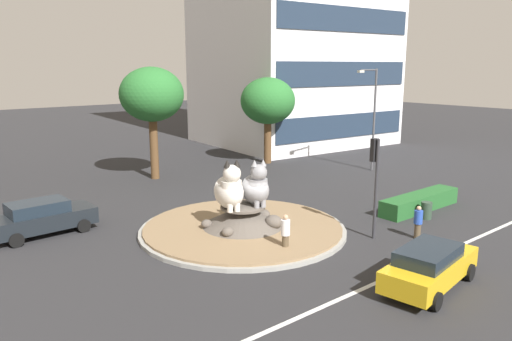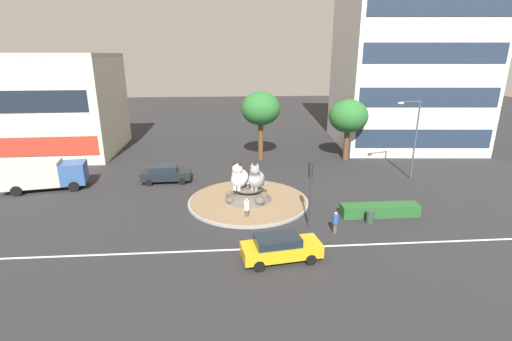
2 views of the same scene
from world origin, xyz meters
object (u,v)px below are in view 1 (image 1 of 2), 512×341
object	(u,v)px
traffic_light_mast	(375,169)
second_tree_near_tower	(152,95)
cat_statue_white	(229,190)
hatchback_near_shophouse	(430,266)
broadleaf_tree_behind_island	(268,101)
sedan_on_far_lane	(42,217)
cat_statue_grey	(256,187)
litter_bin	(426,210)
pedestrian_blue_shirt	(418,222)
pedestrian_white_shirt	(285,233)
streetlight_arm	(373,113)

from	to	relation	value
traffic_light_mast	second_tree_near_tower	distance (m)	17.72
cat_statue_white	second_tree_near_tower	distance (m)	13.65
cat_statue_white	traffic_light_mast	xyz separation A→B (m)	(4.80, -4.60, 1.10)
traffic_light_mast	hatchback_near_shophouse	size ratio (longest dim) A/B	0.95
traffic_light_mast	cat_statue_white	bearing A→B (deg)	52.97
broadleaf_tree_behind_island	sedan_on_far_lane	size ratio (longest dim) A/B	1.49
cat_statue_grey	litter_bin	world-z (taller)	cat_statue_grey
cat_statue_grey	second_tree_near_tower	size ratio (longest dim) A/B	0.29
cat_statue_grey	traffic_light_mast	world-z (taller)	traffic_light_mast
broadleaf_tree_behind_island	litter_bin	bearing A→B (deg)	-101.58
second_tree_near_tower	pedestrian_blue_shirt	distance (m)	19.80
hatchback_near_shophouse	pedestrian_white_shirt	bearing A→B (deg)	97.77
streetlight_arm	litter_bin	world-z (taller)	streetlight_arm
second_tree_near_tower	hatchback_near_shophouse	bearing A→B (deg)	-92.01
cat_statue_grey	streetlight_arm	size ratio (longest dim) A/B	0.30
traffic_light_mast	litter_bin	bearing A→B (deg)	-83.48
cat_statue_white	hatchback_near_shophouse	distance (m)	9.52
cat_statue_grey	sedan_on_far_lane	size ratio (longest dim) A/B	0.49
pedestrian_white_shirt	litter_bin	distance (m)	9.00
hatchback_near_shophouse	traffic_light_mast	bearing A→B (deg)	51.06
sedan_on_far_lane	hatchback_near_shophouse	distance (m)	17.27
sedan_on_far_lane	hatchback_near_shophouse	size ratio (longest dim) A/B	0.95
sedan_on_far_lane	cat_statue_grey	bearing A→B (deg)	-37.26
pedestrian_white_shirt	cat_statue_grey	bearing A→B (deg)	28.45
second_tree_near_tower	pedestrian_white_shirt	xyz separation A→B (m)	(-2.46, -16.23, -4.96)
streetlight_arm	pedestrian_blue_shirt	xyz separation A→B (m)	(-10.50, -10.83, -3.61)
pedestrian_white_shirt	sedan_on_far_lane	bearing A→B (deg)	84.53
streetlight_arm	hatchback_near_shophouse	distance (m)	20.63
traffic_light_mast	pedestrian_blue_shirt	bearing A→B (deg)	-126.06
hatchback_near_shophouse	streetlight_arm	bearing A→B (deg)	35.01
cat_statue_white	streetlight_arm	distance (m)	17.66
cat_statue_grey	broadleaf_tree_behind_island	world-z (taller)	broadleaf_tree_behind_island
litter_bin	sedan_on_far_lane	bearing A→B (deg)	147.88
cat_statue_white	streetlight_arm	bearing A→B (deg)	125.28
cat_statue_white	pedestrian_blue_shirt	size ratio (longest dim) A/B	1.54
second_tree_near_tower	litter_bin	size ratio (longest dim) A/B	8.66
hatchback_near_shophouse	cat_statue_white	bearing A→B (deg)	94.43
traffic_light_mast	broadleaf_tree_behind_island	bearing A→B (deg)	-18.75
traffic_light_mast	broadleaf_tree_behind_island	world-z (taller)	broadleaf_tree_behind_island
cat_statue_grey	litter_bin	xyz separation A→B (m)	(7.95, -4.34, -1.67)
broadleaf_tree_behind_island	litter_bin	world-z (taller)	broadleaf_tree_behind_island
broadleaf_tree_behind_island	streetlight_arm	world-z (taller)	streetlight_arm
cat_statue_white	traffic_light_mast	distance (m)	6.74
second_tree_near_tower	litter_bin	bearing A→B (deg)	-69.73
sedan_on_far_lane	pedestrian_white_shirt	bearing A→B (deg)	-52.85
cat_statue_grey	broadleaf_tree_behind_island	size ratio (longest dim) A/B	0.33
traffic_light_mast	hatchback_near_shophouse	xyz separation A→B (m)	(-2.69, -4.58, -2.43)
cat_statue_white	cat_statue_grey	bearing A→B (deg)	97.97
second_tree_near_tower	hatchback_near_shophouse	size ratio (longest dim) A/B	1.59
cat_statue_white	traffic_light_mast	bearing A→B (deg)	65.56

